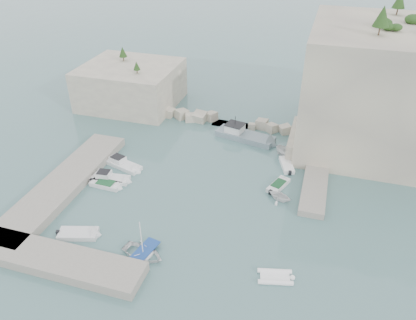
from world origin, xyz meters
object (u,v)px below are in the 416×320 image
(inflatable_dinghy, at_px, (275,278))
(tender_east_b, at_px, (278,187))
(motorboat_e, at_px, (79,236))
(motorboat_b, at_px, (110,180))
(tender_east_c, at_px, (286,167))
(motorboat_c, at_px, (106,186))
(motorboat_a, at_px, (123,166))
(rowboat, at_px, (143,256))
(tender_east_a, at_px, (279,200))
(work_boat, at_px, (245,139))
(tender_east_d, at_px, (290,157))

(inflatable_dinghy, relative_size, tender_east_b, 0.87)
(motorboat_e, height_order, inflatable_dinghy, motorboat_e)
(motorboat_b, height_order, tender_east_c, motorboat_b)
(motorboat_c, height_order, motorboat_a, motorboat_a)
(motorboat_c, bearing_deg, motorboat_b, 96.96)
(motorboat_e, distance_m, inflatable_dinghy, 21.38)
(motorboat_e, height_order, rowboat, rowboat)
(tender_east_a, distance_m, tender_east_b, 2.65)
(motorboat_b, xyz_separation_m, tender_east_b, (21.20, 4.94, 0.00))
(motorboat_e, xyz_separation_m, motorboat_a, (-1.70, 13.83, 0.00))
(motorboat_e, xyz_separation_m, rowboat, (7.99, -0.68, 0.00))
(motorboat_a, distance_m, work_boat, 19.04)
(motorboat_c, bearing_deg, inflatable_dinghy, -18.08)
(tender_east_c, bearing_deg, motorboat_c, 98.22)
(tender_east_a, xyz_separation_m, tender_east_c, (-0.17, 7.65, 0.00))
(motorboat_b, bearing_deg, motorboat_a, 82.44)
(motorboat_c, height_order, tender_east_c, same)
(motorboat_a, relative_size, tender_east_b, 1.50)
(motorboat_a, height_order, inflatable_dinghy, motorboat_a)
(motorboat_a, xyz_separation_m, tender_east_b, (21.14, 1.41, 0.00))
(inflatable_dinghy, bearing_deg, tender_east_b, 84.25)
(tender_east_b, relative_size, work_boat, 0.42)
(motorboat_c, relative_size, motorboat_e, 0.96)
(rowboat, bearing_deg, motorboat_e, 97.11)
(rowboat, bearing_deg, tender_east_a, -30.02)
(motorboat_c, distance_m, tender_east_a, 21.95)
(motorboat_e, relative_size, tender_east_c, 1.05)
(tender_east_a, bearing_deg, motorboat_a, 107.70)
(motorboat_c, height_order, inflatable_dinghy, motorboat_c)
(motorboat_b, bearing_deg, work_boat, 41.39)
(inflatable_dinghy, xyz_separation_m, tender_east_d, (-1.36, 22.66, 0.00))
(motorboat_c, height_order, motorboat_b, motorboat_b)
(tender_east_d, bearing_deg, tender_east_a, -171.73)
(motorboat_e, bearing_deg, motorboat_b, 83.47)
(work_boat, bearing_deg, tender_east_c, -27.60)
(inflatable_dinghy, height_order, tender_east_a, tender_east_a)
(motorboat_a, bearing_deg, work_boat, 57.88)
(motorboat_b, distance_m, motorboat_a, 3.53)
(rowboat, height_order, tender_east_a, tender_east_a)
(tender_east_c, distance_m, tender_east_d, 2.67)
(tender_east_c, xyz_separation_m, work_boat, (-7.14, 5.99, 0.00))
(work_boat, bearing_deg, motorboat_a, -126.64)
(work_boat, bearing_deg, motorboat_e, -103.31)
(motorboat_c, distance_m, motorboat_e, 9.21)
(motorboat_a, bearing_deg, inflatable_dinghy, -13.41)
(motorboat_b, xyz_separation_m, rowboat, (9.75, -10.98, 0.00))
(tender_east_a, distance_m, tender_east_d, 10.32)
(tender_east_a, relative_size, tender_east_b, 0.71)
(motorboat_a, xyz_separation_m, work_boat, (14.38, 12.47, 0.00))
(motorboat_a, distance_m, rowboat, 17.45)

